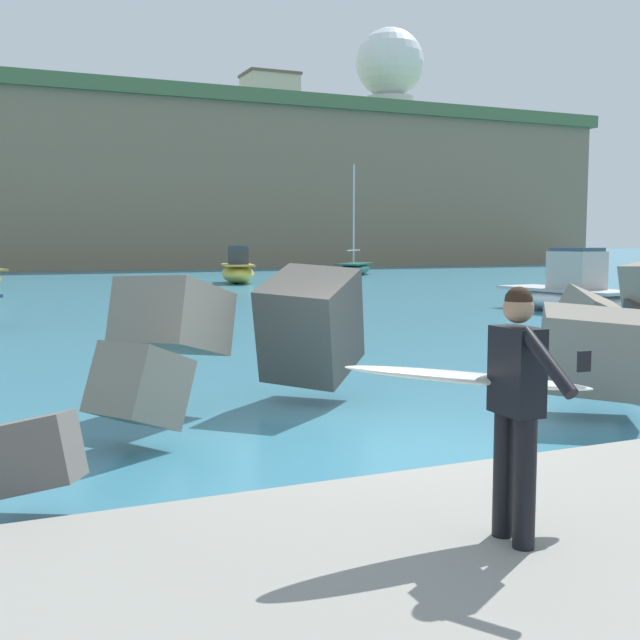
% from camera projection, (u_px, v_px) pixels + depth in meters
% --- Properties ---
extents(ground_plane, '(400.00, 400.00, 0.00)m').
position_uv_depth(ground_plane, '(364.00, 444.00, 9.00)').
color(ground_plane, teal).
extents(walkway_path, '(48.00, 4.40, 0.24)m').
position_uv_depth(walkway_path, '(629.00, 565.00, 5.35)').
color(walkway_path, gray).
rests_on(walkway_path, ground).
extents(breakwater_jetty, '(31.87, 6.33, 2.45)m').
position_uv_depth(breakwater_jetty, '(393.00, 331.00, 11.02)').
color(breakwater_jetty, slate).
rests_on(breakwater_jetty, ground).
extents(surfer_with_board, '(2.10, 1.17, 1.78)m').
position_uv_depth(surfer_with_board, '(503.00, 392.00, 5.43)').
color(surfer_with_board, black).
rests_on(surfer_with_board, walkway_path).
extents(boat_near_centre, '(2.37, 5.48, 2.12)m').
position_uv_depth(boat_near_centre, '(569.00, 292.00, 26.01)').
color(boat_near_centre, white).
rests_on(boat_near_centre, ground).
extents(boat_mid_left, '(5.06, 5.57, 7.57)m').
position_uv_depth(boat_mid_left, '(355.00, 268.00, 54.60)').
color(boat_mid_left, '#1E6656').
rests_on(boat_mid_left, ground).
extents(boat_far_left, '(2.80, 4.83, 2.11)m').
position_uv_depth(boat_far_left, '(238.00, 271.00, 43.76)').
color(boat_far_left, '#EAC64C').
rests_on(boat_far_left, ground).
extents(headland_bluff, '(74.18, 42.08, 15.32)m').
position_uv_depth(headland_bluff, '(197.00, 193.00, 86.34)').
color(headland_bluff, '#847056').
rests_on(headland_bluff, ground).
extents(radar_dome, '(7.51, 7.51, 10.42)m').
position_uv_depth(radar_dome, '(390.00, 71.00, 86.62)').
color(radar_dome, silver).
rests_on(radar_dome, headland_bluff).
extents(station_building_west, '(5.96, 4.86, 5.71)m').
position_uv_depth(station_building_west, '(270.00, 100.00, 87.86)').
color(station_building_west, beige).
rests_on(station_building_west, headland_bluff).
extents(station_building_central, '(6.81, 4.66, 4.42)m').
position_uv_depth(station_building_central, '(177.00, 108.00, 89.72)').
color(station_building_central, silver).
rests_on(station_building_central, headland_bluff).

